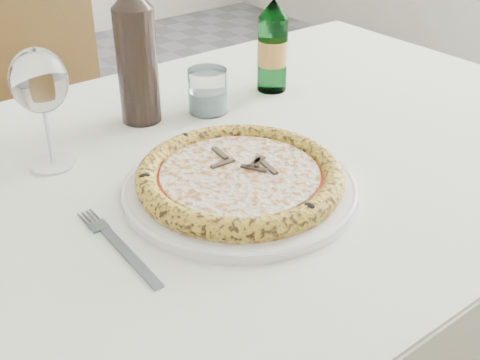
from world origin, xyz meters
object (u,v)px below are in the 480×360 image
at_px(chair_far, 55,122).
at_px(plate, 240,187).
at_px(dining_table, 202,210).
at_px(wine_glass, 39,83).
at_px(beer_bottle, 273,45).
at_px(wine_bottle, 136,54).
at_px(tumbler, 208,94).
at_px(pizza, 240,176).

bearing_deg(chair_far, plate, -94.11).
bearing_deg(dining_table, wine_glass, 140.32).
distance_m(dining_table, plate, 0.14).
height_order(beer_bottle, wine_bottle, wine_bottle).
bearing_deg(tumbler, plate, -117.08).
distance_m(chair_far, pizza, 0.91).
relative_size(chair_far, wine_glass, 4.87).
xyz_separation_m(chair_far, plate, (-0.06, -0.87, 0.23)).
bearing_deg(wine_glass, wine_bottle, 16.69).
bearing_deg(wine_bottle, dining_table, -94.89).
height_order(dining_table, plate, plate).
height_order(tumbler, wine_bottle, wine_bottle).
bearing_deg(beer_bottle, plate, -137.95).
relative_size(tumbler, beer_bottle, 0.35).
bearing_deg(wine_glass, chair_far, 68.76).
xyz_separation_m(dining_table, pizza, (-0.00, -0.10, 0.11)).
bearing_deg(wine_glass, pizza, -54.20).
distance_m(wine_glass, beer_bottle, 0.48).
bearing_deg(wine_bottle, tumbler, -21.20).
xyz_separation_m(dining_table, chair_far, (0.06, 0.77, -0.14)).
distance_m(dining_table, tumbler, 0.24).
distance_m(dining_table, wine_glass, 0.32).
bearing_deg(wine_glass, tumbler, 2.54).
bearing_deg(wine_glass, beer_bottle, 2.51).
distance_m(pizza, wine_bottle, 0.32).
bearing_deg(plate, pizza, -120.00).
height_order(chair_far, beer_bottle, beer_bottle).
bearing_deg(plate, beer_bottle, 42.05).
xyz_separation_m(plate, beer_bottle, (0.30, 0.27, 0.08)).
bearing_deg(beer_bottle, wine_glass, -177.49).
bearing_deg(pizza, plate, 60.00).
distance_m(dining_table, chair_far, 0.79).
relative_size(chair_far, pizza, 3.07).
xyz_separation_m(pizza, beer_bottle, (0.30, 0.27, 0.07)).
bearing_deg(chair_far, dining_table, -94.64).
bearing_deg(chair_far, pizza, -94.11).
height_order(plate, tumbler, tumbler).
xyz_separation_m(dining_table, wine_glass, (-0.18, 0.15, 0.22)).
bearing_deg(tumbler, wine_glass, -177.46).
xyz_separation_m(chair_far, tumbler, (0.07, -0.61, 0.26)).
bearing_deg(tumbler, wine_bottle, 158.80).
height_order(tumbler, beer_bottle, beer_bottle).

